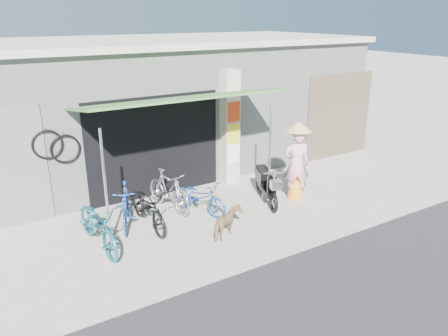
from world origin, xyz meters
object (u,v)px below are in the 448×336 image
bike_silver (168,190)px  street_dog (228,223)px  bike_teal (98,224)px  bike_navy (199,197)px  moped (266,184)px  nun (297,162)px  bike_black (148,206)px  bike_blue (126,206)px

bike_silver → street_dog: size_ratio=2.12×
bike_teal → bike_navy: (2.41, 0.36, -0.11)m
street_dog → moped: bearing=-87.4°
street_dog → nun: (2.50, 0.86, 0.63)m
bike_black → nun: (3.67, -0.44, 0.48)m
bike_silver → street_dog: bike_silver is taller
moped → bike_silver: bearing=-179.0°
bike_blue → bike_navy: (1.64, -0.25, -0.07)m
bike_black → bike_navy: 1.25m
bike_silver → moped: 2.35m
bike_teal → nun: 4.86m
moped → nun: (0.74, -0.21, 0.50)m
moped → nun: bearing=4.7°
bike_blue → bike_black: 0.49m
bike_teal → bike_black: bearing=11.6°
bike_blue → bike_silver: bearing=36.0°
bike_black → nun: 3.73m
bike_black → bike_silver: bearing=38.4°
bike_blue → street_dog: 2.24m
bike_silver → nun: size_ratio=0.83×
bike_black → bike_silver: size_ratio=1.11×
bike_navy → moped: moped is taller
bike_black → moped: bearing=-4.0°
bike_navy → nun: nun is taller
bike_black → nun: nun is taller
bike_navy → moped: (1.69, -0.26, 0.05)m
nun → bike_black: bearing=19.9°
bike_blue → nun: nun is taller
moped → bike_navy: bearing=-168.0°
bike_silver → nun: 3.15m
bike_blue → bike_silver: size_ratio=0.97×
bike_silver → bike_navy: 0.75m
street_dog → bike_teal: bearing=38.7°
bike_teal → bike_black: 1.21m
street_dog → nun: size_ratio=0.39×
bike_silver → street_dog: 1.93m
street_dog → nun: nun is taller
bike_blue → moped: 3.37m
bike_black → bike_blue: bearing=144.6°
bike_black → bike_navy: size_ratio=1.18×
bike_blue → nun: size_ratio=0.80×
bike_blue → bike_navy: bearing=13.1°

